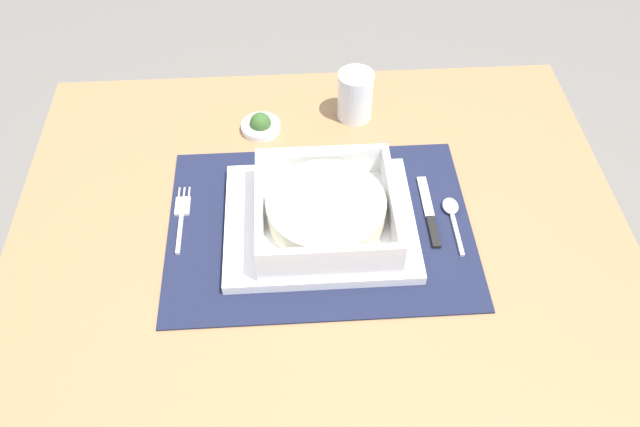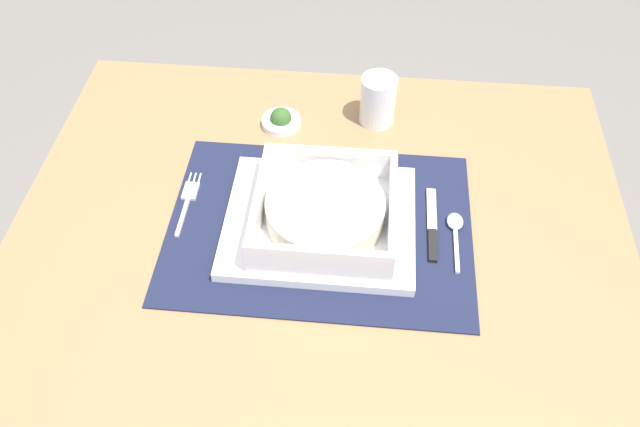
{
  "view_description": "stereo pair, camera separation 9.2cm",
  "coord_description": "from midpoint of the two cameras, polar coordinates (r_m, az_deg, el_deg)",
  "views": [
    {
      "loc": [
        -0.04,
        -0.61,
        1.46
      ],
      "look_at": [
        0.0,
        -0.01,
        0.77
      ],
      "focal_mm": 35.92,
      "sensor_mm": 36.0,
      "label": 1
    },
    {
      "loc": [
        0.06,
        -0.61,
        1.46
      ],
      "look_at": [
        0.0,
        -0.01,
        0.77
      ],
      "focal_mm": 35.92,
      "sensor_mm": 36.0,
      "label": 2
    }
  ],
  "objects": [
    {
      "name": "serving_plate",
      "position": [
        0.93,
        -2.97,
        -0.88
      ],
      "size": [
        0.28,
        0.23,
        0.02
      ],
      "primitive_type": "cube",
      "color": "white",
      "rests_on": "placemat"
    },
    {
      "name": "fork",
      "position": [
        0.98,
        -14.85,
        -0.19
      ],
      "size": [
        0.02,
        0.13,
        0.0
      ],
      "rotation": [
        0.0,
        0.0,
        -0.07
      ],
      "color": "silver",
      "rests_on": "placemat"
    },
    {
      "name": "porridge_bowl",
      "position": [
        0.9,
        -2.36,
        0.01
      ],
      "size": [
        0.2,
        0.2,
        0.06
      ],
      "color": "white",
      "rests_on": "serving_plate"
    },
    {
      "name": "ground_plane",
      "position": [
        1.58,
        -1.78,
        -18.19
      ],
      "size": [
        6.0,
        6.0,
        0.0
      ],
      "primitive_type": "plane",
      "color": "slate"
    },
    {
      "name": "dining_table",
      "position": [
        1.04,
        -2.59,
        -4.84
      ],
      "size": [
        0.91,
        0.72,
        0.74
      ],
      "color": "#936D47",
      "rests_on": "ground"
    },
    {
      "name": "butter_knife",
      "position": [
        0.95,
        7.06,
        -0.33
      ],
      "size": [
        0.01,
        0.14,
        0.01
      ],
      "rotation": [
        0.0,
        0.0,
        -0.06
      ],
      "color": "black",
      "rests_on": "placemat"
    },
    {
      "name": "drinking_glass",
      "position": [
        1.09,
        0.72,
        10.14
      ],
      "size": [
        0.06,
        0.06,
        0.09
      ],
      "color": "white",
      "rests_on": "dining_table"
    },
    {
      "name": "placemat",
      "position": [
        0.94,
        -2.79,
        -1.3
      ],
      "size": [
        0.44,
        0.33,
        0.0
      ],
      "primitive_type": "cube",
      "color": "#191E38",
      "rests_on": "dining_table"
    },
    {
      "name": "condiment_saucer",
      "position": [
        1.09,
        -7.73,
        7.68
      ],
      "size": [
        0.07,
        0.07,
        0.04
      ],
      "color": "white",
      "rests_on": "dining_table"
    },
    {
      "name": "spoon",
      "position": [
        0.96,
        9.0,
        0.02
      ],
      "size": [
        0.02,
        0.11,
        0.01
      ],
      "rotation": [
        0.0,
        0.0,
        -0.01
      ],
      "color": "silver",
      "rests_on": "placemat"
    }
  ]
}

